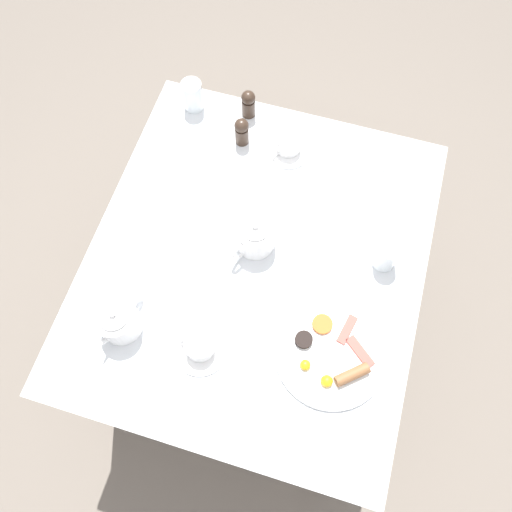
{
  "coord_description": "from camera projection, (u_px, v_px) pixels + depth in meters",
  "views": [
    {
      "loc": [
        -0.15,
        0.52,
        2.08
      ],
      "look_at": [
        0.0,
        0.0,
        0.78
      ],
      "focal_mm": 35.0,
      "sensor_mm": 36.0,
      "label": 1
    }
  ],
  "objects": [
    {
      "name": "knife_by_plate",
      "position": [
        389.0,
        173.0,
        1.53
      ],
      "size": [
        0.17,
        0.13,
        0.0
      ],
      "rotation": [
        0.0,
        0.0,
        0.95
      ],
      "color": "silver",
      "rests_on": "table"
    },
    {
      "name": "water_glass_tall",
      "position": [
        387.0,
        255.0,
        1.37
      ],
      "size": [
        0.06,
        0.06,
        0.1
      ],
      "color": "white",
      "rests_on": "table"
    },
    {
      "name": "teapot_near",
      "position": [
        255.0,
        236.0,
        1.39
      ],
      "size": [
        0.11,
        0.19,
        0.12
      ],
      "rotation": [
        0.0,
        0.0,
        4.26
      ],
      "color": "white",
      "rests_on": "table"
    },
    {
      "name": "fork_by_plate",
      "position": [
        174.0,
        195.0,
        1.5
      ],
      "size": [
        0.06,
        0.16,
        0.0
      ],
      "rotation": [
        0.0,
        0.0,
        2.85
      ],
      "color": "silver",
      "rests_on": "table"
    },
    {
      "name": "table",
      "position": [
        256.0,
        268.0,
        1.49
      ],
      "size": [
        0.94,
        1.07,
        0.76
      ],
      "color": "silver",
      "rests_on": "ground_plane"
    },
    {
      "name": "pepper_grinder",
      "position": [
        242.0,
        131.0,
        1.53
      ],
      "size": [
        0.04,
        0.04,
        0.1
      ],
      "color": "#38281E",
      "rests_on": "table"
    },
    {
      "name": "teapot_far",
      "position": [
        118.0,
        320.0,
        1.3
      ],
      "size": [
        0.11,
        0.2,
        0.12
      ],
      "rotation": [
        0.0,
        0.0,
        1.36
      ],
      "color": "white",
      "rests_on": "table"
    },
    {
      "name": "teacup_with_saucer_left",
      "position": [
        200.0,
        347.0,
        1.3
      ],
      "size": [
        0.15,
        0.15,
        0.06
      ],
      "color": "white",
      "rests_on": "table"
    },
    {
      "name": "water_glass_short",
      "position": [
        193.0,
        96.0,
        1.58
      ],
      "size": [
        0.06,
        0.06,
        0.1
      ],
      "color": "white",
      "rests_on": "table"
    },
    {
      "name": "salt_grinder",
      "position": [
        248.0,
        103.0,
        1.57
      ],
      "size": [
        0.04,
        0.04,
        0.1
      ],
      "color": "#38281E",
      "rests_on": "table"
    },
    {
      "name": "breakfast_plate",
      "position": [
        330.0,
        354.0,
        1.31
      ],
      "size": [
        0.3,
        0.3,
        0.04
      ],
      "color": "white",
      "rests_on": "table"
    },
    {
      "name": "teacup_with_saucer_right",
      "position": [
        288.0,
        145.0,
        1.54
      ],
      "size": [
        0.15,
        0.15,
        0.06
      ],
      "color": "white",
      "rests_on": "table"
    },
    {
      "name": "ground_plane",
      "position": [
        256.0,
        327.0,
        2.13
      ],
      "size": [
        8.0,
        8.0,
        0.0
      ],
      "primitive_type": "plane",
      "color": "#70665B"
    }
  ]
}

